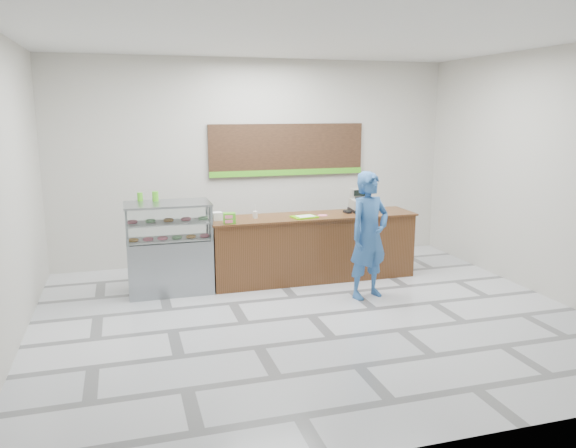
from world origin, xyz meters
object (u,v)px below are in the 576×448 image
object	(u,v)px
serving_tray	(304,217)
customer	(369,235)
display_case	(169,247)
cash_register	(362,203)
sales_counter	(313,247)

from	to	relation	value
serving_tray	customer	xyz separation A→B (m)	(0.66, -0.91, -0.14)
display_case	serving_tray	world-z (taller)	display_case
cash_register	sales_counter	bearing A→B (deg)	-166.63
cash_register	display_case	bearing A→B (deg)	-170.48
cash_register	serving_tray	distance (m)	1.08
sales_counter	display_case	bearing A→B (deg)	-179.99
customer	display_case	bearing A→B (deg)	141.44
sales_counter	display_case	world-z (taller)	display_case
sales_counter	serving_tray	distance (m)	0.57
sales_counter	customer	world-z (taller)	customer
cash_register	customer	distance (m)	1.22
display_case	cash_register	size ratio (longest dim) A/B	3.06
customer	serving_tray	bearing A→B (deg)	108.80
sales_counter	cash_register	world-z (taller)	cash_register
display_case	serving_tray	xyz separation A→B (m)	(2.03, -0.14, 0.36)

